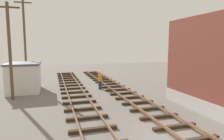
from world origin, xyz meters
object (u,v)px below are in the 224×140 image
control_hut (24,77)px  utility_pole_near (10,50)px  utility_pole_far (25,41)px  track_worker_foreground (100,80)px

control_hut → utility_pole_near: bearing=-100.9°
utility_pole_near → utility_pole_far: bearing=87.5°
utility_pole_near → track_worker_foreground: bearing=11.9°
utility_pole_near → utility_pole_far: (0.30, 6.78, 0.91)m
control_hut → utility_pole_far: bearing=93.7°
control_hut → utility_pole_far: (-0.25, 3.93, 3.55)m
control_hut → utility_pole_far: size_ratio=0.40×
utility_pole_near → control_hut: bearing=79.1°
control_hut → utility_pole_near: utility_pole_near is taller
utility_pole_near → track_worker_foreground: 8.45m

